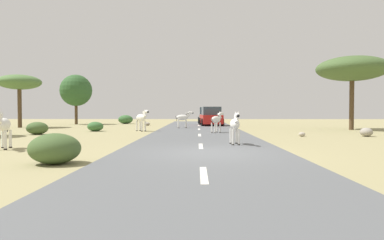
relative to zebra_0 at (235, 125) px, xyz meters
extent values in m
plane|color=#998E60|center=(-1.16, -2.67, -0.87)|extent=(90.00, 90.00, 0.00)
cube|color=#56595B|center=(-1.43, -2.67, -0.85)|extent=(6.00, 64.00, 0.05)
cube|color=silver|center=(-1.43, -6.67, -0.82)|extent=(0.16, 2.00, 0.01)
cube|color=silver|center=(-1.43, -0.67, -0.82)|extent=(0.16, 2.00, 0.01)
cube|color=silver|center=(-1.43, 5.33, -0.82)|extent=(0.16, 2.00, 0.01)
cube|color=silver|center=(-1.43, 11.33, -0.82)|extent=(0.16, 2.00, 0.01)
cube|color=silver|center=(-1.43, 17.33, -0.82)|extent=(0.16, 2.00, 0.01)
cube|color=silver|center=(-1.43, 23.33, -0.82)|extent=(0.16, 2.00, 0.01)
ellipsoid|color=silver|center=(0.00, 0.08, 0.02)|extent=(0.42, 0.97, 0.45)
cylinder|color=silver|center=(-0.11, -0.24, -0.50)|extent=(0.10, 0.10, 0.65)
cylinder|color=#28231E|center=(-0.11, -0.24, -0.80)|extent=(0.11, 0.11, 0.04)
cylinder|color=silver|center=(0.13, -0.23, -0.50)|extent=(0.10, 0.10, 0.65)
cylinder|color=#28231E|center=(0.13, -0.23, -0.80)|extent=(0.11, 0.11, 0.04)
cylinder|color=silver|center=(-0.14, 0.39, -0.50)|extent=(0.10, 0.10, 0.65)
cylinder|color=#28231E|center=(-0.14, 0.39, -0.80)|extent=(0.11, 0.11, 0.04)
cylinder|color=silver|center=(0.11, 0.40, -0.50)|extent=(0.10, 0.10, 0.65)
cylinder|color=#28231E|center=(0.11, 0.40, -0.80)|extent=(0.11, 0.11, 0.04)
cylinder|color=silver|center=(0.02, -0.38, 0.25)|extent=(0.19, 0.35, 0.38)
cube|color=black|center=(0.02, -0.38, 0.33)|extent=(0.05, 0.32, 0.26)
ellipsoid|color=silver|center=(0.02, -0.60, 0.39)|extent=(0.19, 0.42, 0.21)
ellipsoid|color=black|center=(0.03, -0.77, 0.38)|extent=(0.13, 0.15, 0.13)
cone|color=silver|center=(-0.04, -0.50, 0.50)|extent=(0.08, 0.08, 0.12)
cone|color=silver|center=(0.08, -0.49, 0.50)|extent=(0.08, 0.08, 0.12)
cylinder|color=black|center=(-0.02, 0.56, -0.07)|extent=(0.04, 0.14, 0.39)
ellipsoid|color=silver|center=(-8.91, -1.32, 0.05)|extent=(0.68, 1.12, 0.50)
cylinder|color=silver|center=(-8.69, -1.62, -0.52)|extent=(0.13, 0.13, 0.72)
cylinder|color=#28231E|center=(-8.69, -1.62, -0.85)|extent=(0.15, 0.15, 0.05)
cylinder|color=silver|center=(-9.13, -1.02, -0.52)|extent=(0.13, 0.13, 0.72)
cylinder|color=#28231E|center=(-9.13, -1.02, -0.85)|extent=(0.15, 0.15, 0.05)
cylinder|color=silver|center=(-8.87, -0.95, -0.52)|extent=(0.13, 0.13, 0.72)
cylinder|color=#28231E|center=(-8.87, -0.95, -0.85)|extent=(0.15, 0.15, 0.05)
cylinder|color=silver|center=(-8.78, -1.81, 0.31)|extent=(0.28, 0.41, 0.42)
cube|color=black|center=(-8.78, -1.81, 0.39)|extent=(0.13, 0.35, 0.29)
cone|color=silver|center=(-8.68, -1.92, 0.58)|extent=(0.11, 0.11, 0.13)
cylinder|color=black|center=(-9.04, -0.81, -0.04)|extent=(0.07, 0.15, 0.43)
ellipsoid|color=silver|center=(-2.76, 13.21, 0.01)|extent=(1.00, 0.53, 0.45)
cylinder|color=silver|center=(-2.44, 13.14, -0.50)|extent=(0.11, 0.11, 0.65)
cylinder|color=#28231E|center=(-2.44, 13.14, -0.80)|extent=(0.13, 0.13, 0.04)
cylinder|color=silver|center=(-2.48, 13.38, -0.50)|extent=(0.11, 0.11, 0.65)
cylinder|color=#28231E|center=(-2.48, 13.38, -0.80)|extent=(0.13, 0.13, 0.04)
cylinder|color=silver|center=(-3.05, 13.04, -0.50)|extent=(0.11, 0.11, 0.65)
cylinder|color=#28231E|center=(-3.05, 13.04, -0.80)|extent=(0.13, 0.13, 0.04)
cylinder|color=silver|center=(-3.09, 13.28, -0.50)|extent=(0.11, 0.11, 0.65)
cylinder|color=#28231E|center=(-3.09, 13.28, -0.80)|extent=(0.13, 0.13, 0.04)
cylinder|color=silver|center=(-2.31, 13.28, 0.24)|extent=(0.36, 0.23, 0.38)
cube|color=black|center=(-2.31, 13.28, 0.32)|extent=(0.32, 0.09, 0.26)
ellipsoid|color=silver|center=(-2.09, 13.32, 0.39)|extent=(0.44, 0.24, 0.21)
ellipsoid|color=black|center=(-1.93, 13.35, 0.37)|extent=(0.16, 0.14, 0.12)
cone|color=silver|center=(-2.19, 13.24, 0.49)|extent=(0.09, 0.09, 0.12)
cone|color=silver|center=(-2.20, 13.36, 0.49)|extent=(0.09, 0.09, 0.12)
cylinder|color=black|center=(-3.23, 13.13, -0.07)|extent=(0.14, 0.06, 0.38)
ellipsoid|color=silver|center=(-0.38, 7.50, 0.00)|extent=(0.84, 0.99, 0.44)
cylinder|color=silver|center=(-0.11, 7.69, -0.51)|extent=(0.13, 0.13, 0.64)
cylinder|color=#28231E|center=(-0.11, 7.69, -0.80)|extent=(0.15, 0.15, 0.04)
cylinder|color=silver|center=(-0.30, 7.82, -0.51)|extent=(0.13, 0.13, 0.64)
cylinder|color=#28231E|center=(-0.30, 7.82, -0.80)|extent=(0.15, 0.15, 0.04)
cylinder|color=silver|center=(-0.45, 7.18, -0.51)|extent=(0.13, 0.13, 0.64)
cylinder|color=#28231E|center=(-0.45, 7.18, -0.80)|extent=(0.15, 0.15, 0.04)
cylinder|color=silver|center=(-0.65, 7.31, -0.51)|extent=(0.13, 0.13, 0.64)
cylinder|color=#28231E|center=(-0.65, 7.31, -0.80)|extent=(0.15, 0.15, 0.04)
cylinder|color=silver|center=(-0.12, 7.87, 0.23)|extent=(0.33, 0.37, 0.38)
cube|color=black|center=(-0.12, 7.87, 0.31)|extent=(0.20, 0.28, 0.26)
ellipsoid|color=silver|center=(0.00, 8.05, 0.37)|extent=(0.37, 0.43, 0.20)
ellipsoid|color=black|center=(0.09, 8.19, 0.36)|extent=(0.18, 0.19, 0.12)
cone|color=silver|center=(-0.01, 7.94, 0.47)|extent=(0.11, 0.11, 0.12)
cone|color=silver|center=(-0.11, 8.00, 0.47)|extent=(0.11, 0.11, 0.12)
cylinder|color=black|center=(-0.64, 7.11, -0.08)|extent=(0.10, 0.13, 0.38)
ellipsoid|color=silver|center=(-5.51, 9.75, 0.07)|extent=(1.01, 1.11, 0.51)
cylinder|color=silver|center=(-5.39, 9.39, -0.51)|extent=(0.15, 0.15, 0.73)
cylinder|color=#28231E|center=(-5.39, 9.39, -0.85)|extent=(0.17, 0.17, 0.05)
cylinder|color=silver|center=(-5.18, 9.56, -0.51)|extent=(0.15, 0.15, 0.73)
cylinder|color=#28231E|center=(-5.18, 9.56, -0.85)|extent=(0.17, 0.17, 0.05)
cylinder|color=silver|center=(-5.84, 9.93, -0.51)|extent=(0.15, 0.15, 0.73)
cylinder|color=#28231E|center=(-5.84, 9.93, -0.85)|extent=(0.17, 0.17, 0.05)
cylinder|color=silver|center=(-5.62, 10.10, -0.51)|extent=(0.15, 0.15, 0.73)
cylinder|color=#28231E|center=(-5.62, 10.10, -0.85)|extent=(0.17, 0.17, 0.05)
cylinder|color=silver|center=(-5.19, 9.34, 0.34)|extent=(0.39, 0.42, 0.43)
cube|color=black|center=(-5.19, 9.34, 0.42)|extent=(0.25, 0.30, 0.30)
ellipsoid|color=silver|center=(-5.03, 9.15, 0.50)|extent=(0.45, 0.49, 0.23)
ellipsoid|color=black|center=(-4.91, 9.00, 0.48)|extent=(0.21, 0.21, 0.14)
cone|color=silver|center=(-5.15, 9.20, 0.61)|extent=(0.12, 0.12, 0.14)
cone|color=silver|center=(-5.05, 9.28, 0.61)|extent=(0.12, 0.12, 0.14)
cylinder|color=black|center=(-5.85, 10.16, -0.02)|extent=(0.13, 0.14, 0.43)
cube|color=white|center=(-0.43, 23.51, -0.24)|extent=(1.91, 4.25, 0.80)
cube|color=#334751|center=(-0.42, 23.71, 0.54)|extent=(1.70, 2.24, 0.76)
cube|color=black|center=(-0.49, 21.35, -0.52)|extent=(1.71, 0.21, 0.24)
cylinder|color=black|center=(-1.36, 22.19, -0.48)|extent=(0.24, 0.69, 0.68)
cylinder|color=black|center=(0.43, 22.14, -0.48)|extent=(0.24, 0.69, 0.68)
cylinder|color=black|center=(-1.29, 24.89, -0.48)|extent=(0.24, 0.69, 0.68)
cylinder|color=black|center=(0.51, 24.84, -0.48)|extent=(0.24, 0.69, 0.68)
cube|color=red|center=(-0.27, 18.01, -0.24)|extent=(2.07, 4.31, 0.80)
cube|color=#334751|center=(-0.26, 17.81, 0.54)|extent=(1.78, 2.30, 0.76)
cube|color=black|center=(-0.41, 20.17, -0.52)|extent=(1.72, 0.27, 0.24)
cylinder|color=black|center=(0.54, 19.42, -0.48)|extent=(0.26, 0.69, 0.68)
cylinder|color=black|center=(-1.26, 19.30, -0.48)|extent=(0.26, 0.69, 0.68)
cylinder|color=black|center=(0.72, 16.73, -0.48)|extent=(0.26, 0.69, 0.68)
cylinder|color=black|center=(-1.08, 16.61, -0.48)|extent=(0.26, 0.69, 0.68)
cylinder|color=#4C3823|center=(10.01, 11.66, 0.96)|extent=(0.34, 0.34, 3.66)
ellipsoid|color=#425B2D|center=(10.01, 11.66, 3.70)|extent=(5.20, 5.20, 1.82)
cylinder|color=#4C3823|center=(-14.13, 21.18, 0.24)|extent=(0.30, 0.30, 2.22)
sphere|color=#2D5628|center=(-14.13, 21.18, 2.65)|extent=(3.26, 3.26, 3.26)
cylinder|color=#4C3823|center=(-16.55, 14.50, 0.73)|extent=(0.33, 0.33, 3.22)
ellipsoid|color=#4C7038|center=(-16.55, 14.50, 2.96)|extent=(3.54, 3.54, 1.24)
ellipsoid|color=#386633|center=(-8.68, 9.59, -0.54)|extent=(1.11, 1.00, 0.67)
ellipsoid|color=#386633|center=(-9.32, 22.76, -0.40)|extent=(1.57, 1.41, 0.94)
ellipsoid|color=#425B2D|center=(-11.25, 6.38, -0.49)|extent=(1.27, 1.15, 0.76)
ellipsoid|color=#425B2D|center=(-5.47, -4.89, -0.45)|extent=(1.41, 1.27, 0.84)
ellipsoid|color=gray|center=(-6.38, 18.61, -0.72)|extent=(0.58, 0.49, 0.31)
ellipsoid|color=gray|center=(7.91, 5.10, -0.63)|extent=(0.67, 0.73, 0.49)
ellipsoid|color=#A89E8C|center=(4.30, 5.04, -0.75)|extent=(0.37, 0.31, 0.25)
camera|label=1|loc=(-1.57, -14.19, 0.60)|focal=32.08mm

